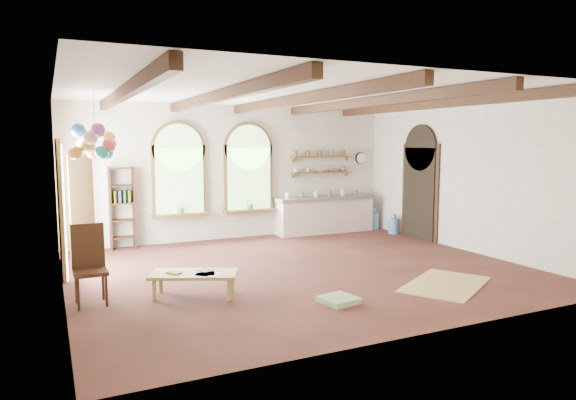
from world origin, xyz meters
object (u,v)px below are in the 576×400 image
kitchen_counter (325,214)px  coffee_table (194,275)px  side_chair (91,282)px  balloon_cluster (95,142)px

kitchen_counter → coffee_table: size_ratio=1.88×
side_chair → balloon_cluster: bearing=79.6°
coffee_table → side_chair: size_ratio=1.23×
coffee_table → balloon_cluster: bearing=127.2°
side_chair → balloon_cluster: balloon_cluster is taller
balloon_cluster → kitchen_counter: bearing=22.8°
balloon_cluster → side_chair: bearing=-100.4°
coffee_table → balloon_cluster: balloon_cluster is taller
coffee_table → side_chair: side_chair is taller
coffee_table → kitchen_counter: bearing=41.5°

